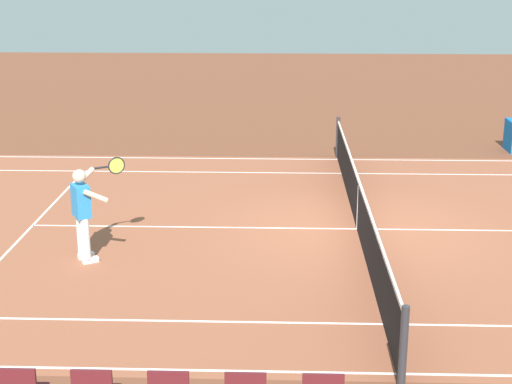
% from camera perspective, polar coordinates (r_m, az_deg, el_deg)
% --- Properties ---
extents(ground_plane, '(60.00, 60.00, 0.00)m').
position_cam_1_polar(ground_plane, '(15.11, 7.53, -2.74)').
color(ground_plane, brown).
extents(court_slab, '(24.20, 11.40, 0.00)m').
position_cam_1_polar(court_slab, '(15.11, 7.53, -2.74)').
color(court_slab, '#935138').
rests_on(court_slab, ground_plane).
extents(court_line_markings, '(23.85, 11.05, 0.01)m').
position_cam_1_polar(court_line_markings, '(15.11, 7.53, -2.73)').
color(court_line_markings, white).
rests_on(court_line_markings, ground_plane).
extents(tennis_net, '(0.10, 11.70, 1.08)m').
position_cam_1_polar(tennis_net, '(14.96, 7.60, -0.97)').
color(tennis_net, '#2D2D33').
rests_on(tennis_net, ground_plane).
extents(tennis_player_near, '(0.83, 1.03, 1.70)m').
position_cam_1_polar(tennis_player_near, '(13.46, -12.69, -1.30)').
color(tennis_player_near, white).
rests_on(tennis_player_near, ground_plane).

